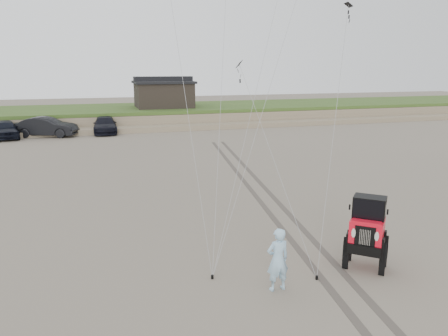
{
  "coord_description": "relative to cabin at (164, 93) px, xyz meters",
  "views": [
    {
      "loc": [
        -5.95,
        -11.58,
        6.17
      ],
      "look_at": [
        -1.47,
        3.0,
        2.6
      ],
      "focal_mm": 35.0,
      "sensor_mm": 36.0,
      "label": 1
    }
  ],
  "objects": [
    {
      "name": "ground",
      "position": [
        -2.0,
        -37.0,
        -3.24
      ],
      "size": [
        160.0,
        160.0,
        0.0
      ],
      "primitive_type": "plane",
      "color": "#6B6054",
      "rests_on": "ground"
    },
    {
      "name": "dune_ridge",
      "position": [
        -2.0,
        0.5,
        -2.42
      ],
      "size": [
        160.0,
        14.25,
        1.73
      ],
      "color": "#7A6B54",
      "rests_on": "ground"
    },
    {
      "name": "cabin",
      "position": [
        0.0,
        0.0,
        0.0
      ],
      "size": [
        6.4,
        5.4,
        3.35
      ],
      "color": "black",
      "rests_on": "dune_ridge"
    },
    {
      "name": "truck_a",
      "position": [
        -15.08,
        -6.81,
        -2.44
      ],
      "size": [
        2.95,
        4.99,
        1.59
      ],
      "primitive_type": "imported",
      "rotation": [
        0.0,
        0.0,
        0.24
      ],
      "color": "black",
      "rests_on": "ground"
    },
    {
      "name": "truck_b",
      "position": [
        -11.75,
        -6.9,
        -2.36
      ],
      "size": [
        5.66,
        3.4,
        1.76
      ],
      "primitive_type": "imported",
      "rotation": [
        0.0,
        0.0,
        1.26
      ],
      "color": "black",
      "rests_on": "ground"
    },
    {
      "name": "truck_c",
      "position": [
        -6.64,
        -6.1,
        -2.49
      ],
      "size": [
        2.26,
        5.24,
        1.5
      ],
      "primitive_type": "imported",
      "rotation": [
        0.0,
        0.0,
        -0.03
      ],
      "color": "black",
      "rests_on": "ground"
    },
    {
      "name": "jeep",
      "position": [
        -0.04,
        -37.83,
        -2.32
      ],
      "size": [
        4.85,
        5.07,
        1.83
      ],
      "primitive_type": null,
      "rotation": [
        0.0,
        0.0,
        -0.73
      ],
      "color": "red",
      "rests_on": "ground"
    },
    {
      "name": "man",
      "position": [
        -3.22,
        -38.28,
        -2.32
      ],
      "size": [
        0.7,
        0.48,
        1.84
      ],
      "primitive_type": "imported",
      "rotation": [
        0.0,
        0.0,
        3.21
      ],
      "color": "#99DBED",
      "rests_on": "ground"
    },
    {
      "name": "stake_main",
      "position": [
        -4.79,
        -37.12,
        -3.18
      ],
      "size": [
        0.08,
        0.08,
        0.12
      ],
      "primitive_type": "cylinder",
      "color": "black",
      "rests_on": "ground"
    },
    {
      "name": "stake_aux",
      "position": [
        -1.84,
        -38.08,
        -3.18
      ],
      "size": [
        0.08,
        0.08,
        0.12
      ],
      "primitive_type": "cylinder",
      "color": "black",
      "rests_on": "ground"
    },
    {
      "name": "tire_tracks",
      "position": [
        0.0,
        -29.0,
        -3.23
      ],
      "size": [
        5.22,
        29.74,
        0.01
      ],
      "color": "#4C443D",
      "rests_on": "ground"
    }
  ]
}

